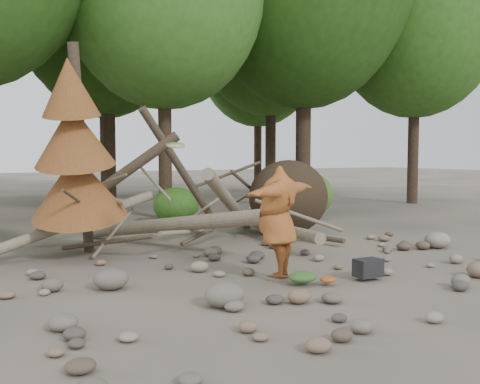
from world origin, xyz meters
TOP-DOWN VIEW (x-y plane):
  - ground at (0.00, 0.00)m, footprint 120.00×120.00m
  - deadfall_pile at (2.02, 4.24)m, footprint 8.55×5.24m
  - dead_conifer at (-3.12, 3.37)m, footprint 2.06×2.16m
  - bush_mid at (0.80, 7.80)m, footprint 1.40×1.40m
  - bush_right at (5.00, 7.00)m, footprint 2.00×2.00m
  - frisbee_thrower at (-0.56, -0.03)m, footprint 2.92×1.71m
  - backpack at (0.82, -0.72)m, footprint 0.46×0.31m
  - cloth_green at (-0.37, -0.50)m, footprint 0.48×0.40m
  - cloth_orange at (-0.02, -0.71)m, footprint 0.28×0.23m
  - boulder_front_left at (-2.03, -0.96)m, footprint 0.57×0.52m
  - boulder_front_right at (2.64, -1.51)m, footprint 0.46×0.42m
  - boulder_mid_right at (4.35, 0.87)m, footprint 0.61×0.55m
  - boulder_mid_left at (-3.15, 0.75)m, footprint 0.56×0.50m

SIDE VIEW (x-z plane):
  - ground at x=0.00m, z-range 0.00..0.00m
  - cloth_orange at x=-0.02m, z-range 0.00..0.10m
  - cloth_green at x=-0.37m, z-range 0.00..0.18m
  - boulder_front_right at x=2.64m, z-range 0.00..0.28m
  - backpack at x=0.82m, z-range 0.00..0.30m
  - boulder_mid_left at x=-3.15m, z-range 0.00..0.33m
  - boulder_front_left at x=-2.03m, z-range 0.00..0.34m
  - boulder_mid_right at x=4.35m, z-range 0.00..0.37m
  - bush_mid at x=0.80m, z-range 0.00..1.12m
  - bush_right at x=5.00m, z-range 0.00..1.60m
  - deadfall_pile at x=2.02m, z-range -0.70..2.60m
  - frisbee_thrower at x=-0.56m, z-range -0.12..2.14m
  - dead_conifer at x=-3.12m, z-range -0.06..4.29m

